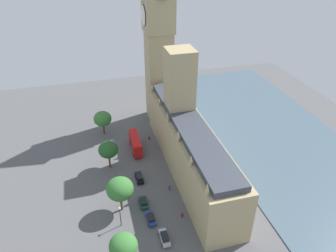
% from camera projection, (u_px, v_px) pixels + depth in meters
% --- Properties ---
extents(ground_plane, '(144.00, 144.00, 0.00)m').
position_uv_depth(ground_plane, '(182.00, 170.00, 92.37)').
color(ground_plane, '#565659').
extents(river_thames, '(42.45, 129.60, 0.25)m').
position_uv_depth(river_thames, '(290.00, 151.00, 100.29)').
color(river_thames, '#475B6B').
rests_on(river_thames, ground).
extents(parliament_building, '(10.78, 55.39, 32.61)m').
position_uv_depth(parliament_building, '(187.00, 140.00, 89.40)').
color(parliament_building, tan).
rests_on(parliament_building, ground).
extents(clock_tower, '(9.46, 9.46, 59.22)m').
position_uv_depth(clock_tower, '(158.00, 34.00, 103.44)').
color(clock_tower, tan).
rests_on(clock_tower, ground).
extents(double_decker_bus_far_end, '(2.69, 10.51, 4.75)m').
position_uv_depth(double_decker_bus_far_end, '(135.00, 143.00, 99.59)').
color(double_decker_bus_far_end, red).
rests_on(double_decker_bus_far_end, ground).
extents(car_black_under_trees, '(1.93, 4.75, 1.74)m').
position_uv_depth(car_black_under_trees, '(139.00, 178.00, 88.38)').
color(car_black_under_trees, black).
rests_on(car_black_under_trees, ground).
extents(car_dark_green_trailing, '(2.12, 4.46, 1.74)m').
position_uv_depth(car_dark_green_trailing, '(144.00, 202.00, 80.34)').
color(car_dark_green_trailing, '#19472D').
rests_on(car_dark_green_trailing, ground).
extents(car_blue_opposite_hall, '(1.86, 4.56, 1.74)m').
position_uv_depth(car_blue_opposite_hall, '(151.00, 218.00, 75.92)').
color(car_blue_opposite_hall, navy).
rests_on(car_blue_opposite_hall, ground).
extents(car_silver_kerbside, '(1.89, 4.80, 1.74)m').
position_uv_depth(car_silver_kerbside, '(164.00, 238.00, 71.15)').
color(car_silver_kerbside, '#B7B7BC').
rests_on(car_silver_kerbside, ground).
extents(pedestrian_by_river_gate, '(0.64, 0.63, 1.52)m').
position_uv_depth(pedestrian_by_river_gate, '(149.00, 138.00, 105.54)').
color(pedestrian_by_river_gate, maroon).
rests_on(pedestrian_by_river_gate, ground).
extents(pedestrian_midblock, '(0.65, 0.68, 1.62)m').
position_uv_depth(pedestrian_midblock, '(170.00, 188.00, 85.17)').
color(pedestrian_midblock, navy).
rests_on(pedestrian_midblock, ground).
extents(pedestrian_near_tower, '(0.60, 0.67, 1.61)m').
position_uv_depth(pedestrian_near_tower, '(182.00, 215.00, 77.06)').
color(pedestrian_near_tower, maroon).
rests_on(pedestrian_near_tower, ground).
extents(plane_tree_corner, '(6.55, 6.55, 9.56)m').
position_uv_depth(plane_tree_corner, '(120.00, 189.00, 76.02)').
color(plane_tree_corner, brown).
rests_on(plane_tree_corner, ground).
extents(plane_tree_leading, '(5.76, 5.76, 8.72)m').
position_uv_depth(plane_tree_leading, '(123.00, 246.00, 62.91)').
color(plane_tree_leading, brown).
rests_on(plane_tree_leading, ground).
extents(plane_tree_slot_10, '(5.60, 5.60, 8.60)m').
position_uv_depth(plane_tree_slot_10, '(108.00, 150.00, 90.53)').
color(plane_tree_slot_10, brown).
rests_on(plane_tree_slot_10, ground).
extents(plane_tree_slot_11, '(5.91, 5.91, 8.41)m').
position_uv_depth(plane_tree_slot_11, '(103.00, 119.00, 105.98)').
color(plane_tree_slot_11, brown).
rests_on(plane_tree_slot_11, ground).
extents(street_lamp_slot_12, '(0.56, 0.56, 5.83)m').
position_uv_depth(street_lamp_slot_12, '(120.00, 213.00, 73.06)').
color(street_lamp_slot_12, black).
rests_on(street_lamp_slot_12, ground).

